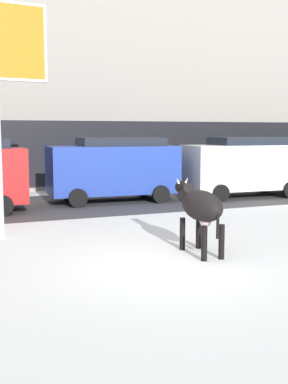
% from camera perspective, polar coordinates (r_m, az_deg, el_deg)
% --- Properties ---
extents(ground_plane, '(120.00, 120.00, 0.00)m').
position_cam_1_polar(ground_plane, '(9.24, 3.99, -8.94)').
color(ground_plane, white).
extents(road_strip, '(60.00, 5.60, 0.01)m').
position_cam_1_polar(road_strip, '(17.25, -8.77, -1.49)').
color(road_strip, '#423F3F').
rests_on(road_strip, ground).
extents(building_facade, '(44.00, 6.10, 13.00)m').
position_cam_1_polar(building_facade, '(24.59, -13.24, 16.10)').
color(building_facade, gray).
rests_on(building_facade, ground).
extents(cow_black, '(0.62, 1.90, 1.54)m').
position_cam_1_polar(cow_black, '(10.23, 6.54, -1.71)').
color(cow_black, black).
rests_on(cow_black, ground).
extents(car_blue_van, '(4.69, 2.30, 2.32)m').
position_cam_1_polar(car_blue_van, '(17.80, -3.56, 2.85)').
color(car_blue_van, '#233D9E').
rests_on(car_blue_van, ground).
extents(car_white_van, '(4.69, 2.30, 2.32)m').
position_cam_1_polar(car_white_van, '(19.47, 11.55, 3.09)').
color(car_white_van, white).
rests_on(car_white_van, ground).
extents(pedestrian_near_billboard, '(0.36, 0.24, 1.73)m').
position_cam_1_polar(pedestrian_near_billboard, '(22.54, 5.01, 2.80)').
color(pedestrian_near_billboard, '#282833').
rests_on(pedestrian_near_billboard, ground).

